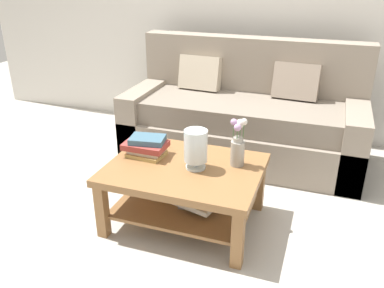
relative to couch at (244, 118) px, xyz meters
name	(u,v)px	position (x,y,z in m)	size (l,w,h in m)	color
ground_plane	(204,203)	(-0.08, -0.96, -0.36)	(10.00, 10.00, 0.00)	#B7B2A8
back_wall	(257,0)	(-0.08, 0.69, 0.99)	(6.40, 0.12, 2.70)	beige
couch	(244,118)	(0.00, 0.00, 0.00)	(2.13, 0.90, 1.06)	gray
coffee_table	(186,183)	(-0.12, -1.23, -0.05)	(1.03, 0.78, 0.44)	olive
book_stack_main	(146,146)	(-0.45, -1.16, 0.14)	(0.30, 0.22, 0.14)	tan
glass_hurricane_vase	(196,147)	(-0.05, -1.22, 0.23)	(0.16, 0.16, 0.27)	silver
flower_pitcher	(238,146)	(0.20, -1.09, 0.22)	(0.11, 0.10, 0.34)	#9E998E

